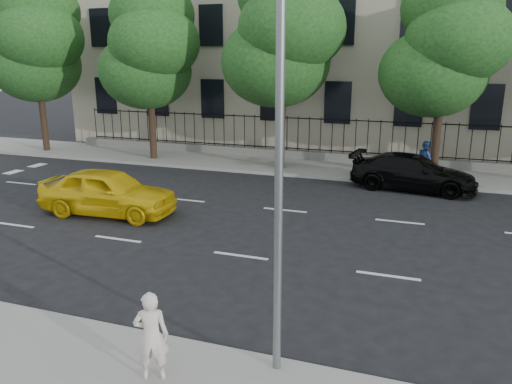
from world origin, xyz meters
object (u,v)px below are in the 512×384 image
street_light (290,72)px  yellow_taxi (108,192)px  black_sedan (413,172)px  woman_near (151,336)px

street_light → yellow_taxi: size_ratio=1.68×
street_light → yellow_taxi: street_light is taller
black_sedan → woman_near: woman_near is taller
yellow_taxi → woman_near: (6.35, -7.79, 0.12)m
woman_near → street_light: bearing=-165.9°
street_light → yellow_taxi: bearing=142.5°
black_sedan → woman_near: 15.18m
yellow_taxi → street_light: bearing=-130.7°
street_light → black_sedan: bearing=82.7°
woman_near → yellow_taxi: bearing=-75.1°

